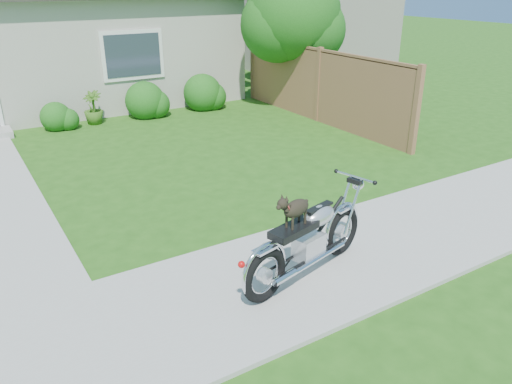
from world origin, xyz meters
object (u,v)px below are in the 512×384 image
(fence, at_px, (319,85))
(tree_far, at_px, (295,5))
(motorcycle_with_dog, at_px, (309,237))
(potted_plant_right, at_px, (93,108))
(house, at_px, (11,29))
(tree_near, at_px, (299,18))

(fence, relative_size, tree_far, 1.59)
(tree_far, bearing_deg, motorcycle_with_dog, -124.99)
(potted_plant_right, bearing_deg, house, 108.91)
(fence, bearing_deg, potted_plant_right, 151.34)
(motorcycle_with_dog, bearing_deg, potted_plant_right, 77.98)
(house, relative_size, motorcycle_with_dog, 5.76)
(fence, distance_m, potted_plant_right, 5.86)
(tree_far, bearing_deg, fence, -118.41)
(fence, distance_m, tree_far, 5.28)
(potted_plant_right, height_order, motorcycle_with_dog, motorcycle_with_dog)
(tree_far, bearing_deg, house, 167.92)
(tree_far, height_order, potted_plant_right, tree_far)
(potted_plant_right, bearing_deg, fence, -28.66)
(potted_plant_right, distance_m, motorcycle_with_dog, 8.72)
(house, height_order, tree_near, house)
(tree_near, xyz_separation_m, tree_far, (2.04, 2.98, 0.19))
(fence, height_order, potted_plant_right, fence)
(house, height_order, tree_far, house)
(tree_far, height_order, motorcycle_with_dog, tree_far)
(house, xyz_separation_m, motorcycle_with_dog, (1.46, -12.16, -1.60))
(house, bearing_deg, motorcycle_with_dog, -83.14)
(house, xyz_separation_m, tree_near, (6.64, -4.83, 0.33))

